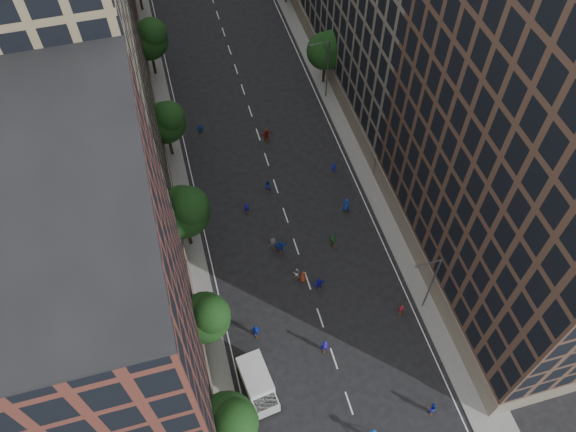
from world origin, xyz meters
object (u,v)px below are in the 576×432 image
object	(u,v)px
streetlamp_far	(326,67)
cargo_van	(258,383)
skater_1	(324,346)
skater_2	(432,408)
streetlamp_near	(430,282)

from	to	relation	value
streetlamp_far	cargo_van	size ratio (longest dim) A/B	1.61
skater_1	skater_2	distance (m)	11.25
streetlamp_near	cargo_van	distance (m)	18.97
cargo_van	streetlamp_far	bearing A→B (deg)	56.50
skater_2	skater_1	bearing A→B (deg)	-46.04
streetlamp_far	skater_1	size ratio (longest dim) A/B	4.69
streetlamp_far	skater_2	size ratio (longest dim) A/B	5.20
streetlamp_far	cargo_van	world-z (taller)	streetlamp_far
skater_1	skater_2	world-z (taller)	skater_1
streetlamp_near	cargo_van	world-z (taller)	streetlamp_near
streetlamp_near	streetlamp_far	size ratio (longest dim) A/B	1.00
skater_1	skater_2	bearing A→B (deg)	146.39
skater_2	cargo_van	bearing A→B (deg)	-21.38
streetlamp_far	skater_2	distance (m)	43.52
cargo_van	skater_1	xyz separation A→B (m)	(7.14, 2.08, -0.54)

